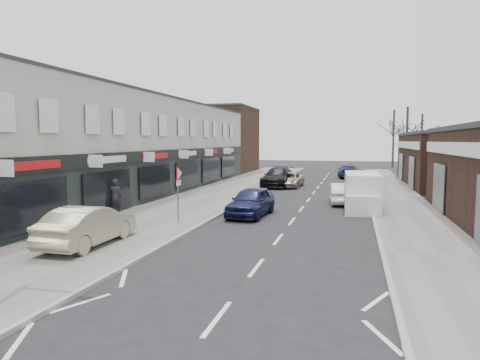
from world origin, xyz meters
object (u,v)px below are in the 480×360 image
Objects in this scene: white_van at (362,192)px; parked_car_left_b at (278,177)px; parked_car_left_a at (251,202)px; warning_sign at (178,178)px; parked_car_right_a at (342,193)px; sedan_on_pavement at (88,225)px; pedestrian at (115,196)px; parked_car_right_c at (348,171)px; parked_car_right_b at (360,176)px; parked_car_left_c at (289,180)px.

white_van reaches higher than parked_car_left_b.
parked_car_left_b reaches higher than parked_car_left_a.
parked_car_right_a is (7.36, 8.70, -1.55)m from warning_sign.
parked_car_right_a is at bearing 55.84° from parked_car_left_a.
parked_car_left_b is (-6.80, 10.83, -0.17)m from white_van.
parked_car_left_b is (-1.09, 14.75, 0.07)m from parked_car_left_a.
sedan_on_pavement is 1.01× the size of parked_car_left_a.
parked_car_left_a is at bearing -84.56° from parked_car_left_b.
parked_car_left_a is (6.89, 1.90, -0.30)m from pedestrian.
sedan_on_pavement is (-9.93, -12.08, -0.13)m from white_van.
parked_car_right_c is at bearing 75.22° from warning_sign.
white_van is 13.88m from pedestrian.
parked_car_left_b is at bearing 30.48° from parked_car_right_b.
white_van is 1.12× the size of parked_car_right_c.
sedan_on_pavement reaches higher than parked_car_right_c.
parked_car_left_b is (1.76, 17.70, -1.38)m from warning_sign.
warning_sign reaches higher than parked_car_left_c.
white_van is 21.48m from parked_car_right_c.
parked_car_left_b reaches higher than sedan_on_pavement.
white_van is 1.25× the size of parked_car_right_b.
pedestrian is 0.38× the size of parked_car_right_c.
pedestrian is 24.48m from parked_car_right_b.
white_van is 2.22m from parked_car_right_a.
parked_car_right_c is (8.85, 33.53, -0.16)m from sedan_on_pavement.
parked_car_left_c is at bearing 81.25° from warning_sign.
warning_sign is 0.60× the size of parked_car_left_c.
pedestrian is 0.47× the size of parked_car_right_a.
sedan_on_pavement reaches higher than parked_car_left_c.
parked_car_right_b is (8.66, 21.97, -1.46)m from warning_sign.
sedan_on_pavement is 23.12m from parked_car_left_b.
sedan_on_pavement is at bearing -104.77° from warning_sign.
pedestrian is (-12.60, -5.81, 0.06)m from white_van.
parked_car_right_b is at bearing 39.27° from parked_car_left_c.
warning_sign is 0.68× the size of parked_car_right_a.
pedestrian is at bearing -67.34° from sedan_on_pavement.
parked_car_right_b is at bearing 33.04° from parked_car_left_b.
warning_sign reaches higher than pedestrian.
warning_sign is 1.46× the size of pedestrian.
warning_sign is 4.33m from pedestrian.
white_van is at bearing 38.73° from warning_sign.
white_van is 15.64m from sedan_on_pavement.
sedan_on_pavement is 34.67m from parked_car_right_c.
parked_car_left_c is at bearing -135.32° from pedestrian.
parked_car_left_c is 11.76m from parked_car_right_c.
warning_sign is 0.56× the size of parked_car_right_c.
white_van reaches higher than pedestrian.
pedestrian reaches higher than parked_car_left_c.
parked_car_right_b is 0.90× the size of parked_car_right_c.
parked_car_right_b is (10.03, 27.19, -0.12)m from sedan_on_pavement.
parked_car_left_b is 8.12m from parked_car_right_b.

